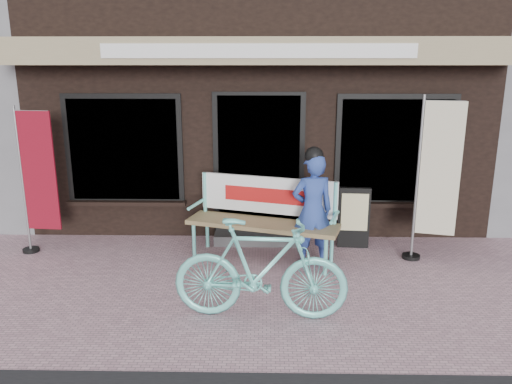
{
  "coord_description": "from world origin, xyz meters",
  "views": [
    {
      "loc": [
        0.1,
        -5.29,
        2.63
      ],
      "look_at": [
        -0.02,
        0.7,
        1.05
      ],
      "focal_mm": 35.0,
      "sensor_mm": 36.0,
      "label": 1
    }
  ],
  "objects_px": {
    "bench": "(265,212)",
    "nobori_cream": "(435,178)",
    "bicycle": "(261,269)",
    "menu_stand": "(354,217)",
    "person": "(312,208)",
    "nobori_red": "(37,179)"
  },
  "relations": [
    {
      "from": "bench",
      "to": "nobori_cream",
      "type": "height_order",
      "value": "nobori_cream"
    },
    {
      "from": "bench",
      "to": "bicycle",
      "type": "xyz_separation_m",
      "value": [
        -0.04,
        -1.68,
        -0.1
      ]
    },
    {
      "from": "bicycle",
      "to": "nobori_cream",
      "type": "height_order",
      "value": "nobori_cream"
    },
    {
      "from": "menu_stand",
      "to": "person",
      "type": "bearing_deg",
      "value": -131.1
    },
    {
      "from": "bicycle",
      "to": "nobori_red",
      "type": "height_order",
      "value": "nobori_red"
    },
    {
      "from": "person",
      "to": "bench",
      "type": "bearing_deg",
      "value": 146.28
    },
    {
      "from": "nobori_red",
      "to": "menu_stand",
      "type": "xyz_separation_m",
      "value": [
        4.4,
        0.28,
        -0.61
      ]
    },
    {
      "from": "bench",
      "to": "nobori_cream",
      "type": "relative_size",
      "value": 0.95
    },
    {
      "from": "menu_stand",
      "to": "nobori_red",
      "type": "bearing_deg",
      "value": -171.91
    },
    {
      "from": "bench",
      "to": "person",
      "type": "distance_m",
      "value": 0.68
    },
    {
      "from": "person",
      "to": "nobori_red",
      "type": "height_order",
      "value": "nobori_red"
    },
    {
      "from": "bench",
      "to": "person",
      "type": "xyz_separation_m",
      "value": [
        0.62,
        -0.25,
        0.13
      ]
    },
    {
      "from": "person",
      "to": "menu_stand",
      "type": "relative_size",
      "value": 1.78
    },
    {
      "from": "nobori_red",
      "to": "nobori_cream",
      "type": "xyz_separation_m",
      "value": [
        5.35,
        -0.18,
        0.08
      ]
    },
    {
      "from": "person",
      "to": "nobori_red",
      "type": "bearing_deg",
      "value": 162.84
    },
    {
      "from": "bench",
      "to": "menu_stand",
      "type": "relative_size",
      "value": 2.36
    },
    {
      "from": "menu_stand",
      "to": "bicycle",
      "type": "bearing_deg",
      "value": -118.01
    },
    {
      "from": "nobori_cream",
      "to": "person",
      "type": "bearing_deg",
      "value": -160.27
    },
    {
      "from": "nobori_red",
      "to": "menu_stand",
      "type": "distance_m",
      "value": 4.45
    },
    {
      "from": "nobori_cream",
      "to": "menu_stand",
      "type": "distance_m",
      "value": 1.26
    },
    {
      "from": "bicycle",
      "to": "menu_stand",
      "type": "relative_size",
      "value": 2.03
    },
    {
      "from": "person",
      "to": "bicycle",
      "type": "height_order",
      "value": "person"
    }
  ]
}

